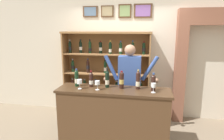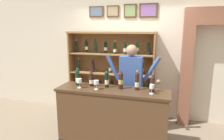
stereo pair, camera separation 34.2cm
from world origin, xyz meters
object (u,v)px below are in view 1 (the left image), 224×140
Objects in this scene: tasting_bottle_grappa at (153,82)px; wine_glass_spare at (97,83)px; wine_glass_center at (154,86)px; tasting_bottle_bianco at (122,80)px; tasting_counter at (113,117)px; wine_shelf at (106,72)px; tasting_bottle_rosso at (91,80)px; tasting_bottle_vin_santo at (107,79)px; shopkeeper at (130,79)px; tasting_bottle_chianti at (77,78)px; tasting_bottle_brunello at (138,80)px; wine_glass_left at (80,82)px.

wine_glass_spare is (-0.90, -0.13, -0.02)m from tasting_bottle_grappa.
tasting_bottle_bianco is at bearing 165.57° from wine_glass_center.
tasting_counter is at bearing -175.63° from tasting_bottle_grappa.
wine_shelf is 1.56m from tasting_bottle_grappa.
tasting_bottle_vin_santo is (0.28, 0.01, 0.02)m from tasting_bottle_rosso.
shopkeeper is 5.12× the size of tasting_bottle_vin_santo.
tasting_bottle_vin_santo is 2.17× the size of wine_glass_spare.
wine_glass_spare is (0.41, -0.14, -0.03)m from tasting_bottle_chianti.
tasting_bottle_chianti is (-0.29, -1.15, 0.13)m from wine_shelf.
tasting_counter is 6.62× the size of tasting_bottle_rosso.
tasting_counter is 12.25× the size of wine_glass_spare.
tasting_bottle_rosso reaches higher than tasting_counter.
tasting_bottle_grappa is (1.05, -0.03, 0.01)m from tasting_bottle_rosso.
shopkeeper is 0.63m from tasting_bottle_grappa.
tasting_bottle_brunello is (0.18, -0.42, 0.09)m from shopkeeper.
wine_glass_spare is (-0.65, -0.17, -0.03)m from tasting_bottle_brunello.
shopkeeper is at bearing 113.01° from tasting_bottle_brunello.
tasting_bottle_grappa is (1.02, -1.16, 0.12)m from wine_shelf.
tasting_bottle_bianco is at bearing -177.66° from tasting_bottle_brunello.
tasting_bottle_grappa reaches higher than tasting_counter.
tasting_bottle_brunello reaches higher than wine_glass_left.
shopkeeper is at bearing 50.74° from wine_glass_spare.
tasting_bottle_brunello is at bearing -55.44° from wine_shelf.
shopkeeper is 5.48× the size of tasting_bottle_chianti.
tasting_bottle_bianco is 0.71m from wine_glass_left.
tasting_bottle_rosso is 0.28m from tasting_bottle_vin_santo.
wine_shelf is 12.36× the size of wine_glass_left.
tasting_counter is 0.90m from wine_glass_center.
tasting_counter is 11.78× the size of wine_glass_left.
tasting_bottle_brunello is 2.14× the size of wine_glass_spare.
tasting_bottle_vin_santo is 0.52m from tasting_bottle_brunello.
tasting_bottle_brunello reaches higher than tasting_bottle_rosso.
tasting_bottle_vin_santo is at bearing 169.21° from wine_glass_center.
wine_shelf reaches higher than tasting_bottle_chianti.
wine_shelf reaches higher than tasting_counter.
wine_shelf reaches higher than tasting_bottle_bianco.
tasting_bottle_brunello reaches higher than tasting_bottle_chianti.
tasting_bottle_brunello is (0.77, -1.12, 0.13)m from wine_shelf.
shopkeeper reaches higher than tasting_counter.
tasting_bottle_rosso is 0.87× the size of tasting_bottle_brunello.
wine_glass_spare is at bearing -157.84° from tasting_bottle_bianco.
tasting_bottle_bianco is 1.87× the size of wine_glass_left.
tasting_bottle_bianco is (0.50, -1.14, 0.13)m from wine_shelf.
tasting_bottle_vin_santo reaches higher than tasting_bottle_bianco.
tasting_bottle_brunello is 0.68m from wine_glass_spare.
tasting_bottle_grappa is 1.22m from wine_glass_left.
tasting_bottle_vin_santo reaches higher than wine_glass_left.
tasting_bottle_brunello is at bearing 14.28° from wine_glass_spare.
wine_glass_spare is at bearing -172.03° from tasting_bottle_grappa.
tasting_bottle_rosso is at bearing 168.99° from tasting_counter.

